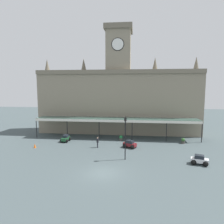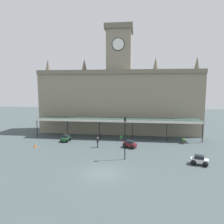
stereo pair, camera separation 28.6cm
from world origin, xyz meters
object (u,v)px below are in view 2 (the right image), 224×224
at_px(car_maroon_sedan, 130,145).
at_px(car_white_sedan, 199,161).
at_px(victorian_lamppost, 125,134).
at_px(traffic_cone, 35,146).
at_px(planter_by_canopy, 121,138).
at_px(car_green_sedan, 66,139).
at_px(planter_near_kerb, 183,141).
at_px(pedestrian_crossing_forecourt, 98,142).

distance_m(car_maroon_sedan, car_white_sedan, 10.62).
height_order(victorian_lamppost, traffic_cone, victorian_lamppost).
distance_m(car_white_sedan, planter_by_canopy, 14.59).
distance_m(victorian_lamppost, traffic_cone, 15.22).
bearing_deg(traffic_cone, car_green_sedan, 48.60).
xyz_separation_m(car_white_sedan, traffic_cone, (-23.67, 4.33, -0.18)).
bearing_deg(car_green_sedan, car_maroon_sedan, -11.97).
distance_m(car_maroon_sedan, traffic_cone, 15.01).
xyz_separation_m(car_maroon_sedan, victorian_lamppost, (-0.49, -5.32, 3.01)).
distance_m(car_green_sedan, planter_near_kerb, 20.26).
relative_size(pedestrian_crossing_forecourt, planter_near_kerb, 1.74).
xyz_separation_m(car_maroon_sedan, car_white_sedan, (8.75, -6.02, 0.00)).
relative_size(car_green_sedan, car_white_sedan, 0.95).
height_order(car_maroon_sedan, planter_by_canopy, car_maroon_sedan).
relative_size(planter_near_kerb, planter_by_canopy, 1.00).
distance_m(car_green_sedan, planter_by_canopy, 9.78).
bearing_deg(victorian_lamppost, pedestrian_crossing_forecourt, 133.37).
relative_size(car_maroon_sedan, planter_near_kerb, 2.34).
bearing_deg(traffic_cone, planter_by_canopy, 23.89).
bearing_deg(planter_near_kerb, car_green_sedan, -177.16).
relative_size(car_maroon_sedan, car_white_sedan, 1.01).
xyz_separation_m(car_maroon_sedan, traffic_cone, (-14.92, -1.68, -0.18)).
bearing_deg(pedestrian_crossing_forecourt, planter_near_kerb, 15.44).
bearing_deg(traffic_cone, victorian_lamppost, -14.15).
relative_size(car_maroon_sedan, car_green_sedan, 1.07).
height_order(pedestrian_crossing_forecourt, victorian_lamppost, victorian_lamppost).
bearing_deg(car_green_sedan, victorian_lamppost, -35.49).
bearing_deg(car_white_sedan, planter_by_canopy, 135.72).
bearing_deg(planter_by_canopy, car_maroon_sedan, -67.81).
height_order(victorian_lamppost, planter_near_kerb, victorian_lamppost).
height_order(car_white_sedan, traffic_cone, car_white_sedan).
bearing_deg(planter_near_kerb, car_maroon_sedan, -159.11).
bearing_deg(pedestrian_crossing_forecourt, car_maroon_sedan, 5.20).
distance_m(pedestrian_crossing_forecourt, traffic_cone, 9.93).
bearing_deg(traffic_cone, car_maroon_sedan, 6.44).
distance_m(car_maroon_sedan, pedestrian_crossing_forecourt, 5.12).
bearing_deg(planter_near_kerb, pedestrian_crossing_forecourt, -164.56).
relative_size(car_white_sedan, traffic_cone, 3.48).
height_order(planter_near_kerb, planter_by_canopy, same).
distance_m(pedestrian_crossing_forecourt, planter_by_canopy, 5.75).
height_order(car_white_sedan, planter_near_kerb, car_white_sedan).
xyz_separation_m(pedestrian_crossing_forecourt, traffic_cone, (-9.84, -1.22, -0.59)).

